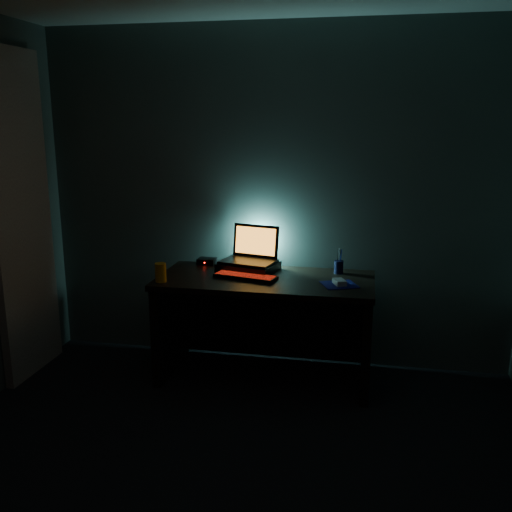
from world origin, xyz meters
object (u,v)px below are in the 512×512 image
Objects in this scene: juice_glass at (161,272)px; laptop at (251,253)px; mouse at (339,282)px; router at (207,261)px; pen_cup at (339,267)px; keyboard at (245,276)px.

laptop is at bearing 40.08° from juice_glass.
router reaches higher than mouse.
juice_glass is at bearing 164.63° from mouse.
juice_glass is 0.94× the size of router.
mouse is at bearing -17.24° from router.
pen_cup reaches higher than router.
pen_cup is (0.64, -0.00, -0.07)m from laptop.
laptop is 0.70m from juice_glass.
keyboard is 0.68m from pen_cup.
mouse is (0.66, -0.29, -0.10)m from laptop.
laptop reaches higher than router.
juice_glass is (-1.17, -0.45, 0.02)m from pen_cup.
laptop is 0.64m from pen_cup.
pen_cup is 0.68× the size of router.
laptop is 0.73m from mouse.
laptop is at bearing 179.89° from pen_cup.
keyboard is 3.34× the size of router.
router is (-0.36, 0.08, -0.10)m from laptop.
keyboard is at bearing -39.17° from router.
juice_glass is at bearing -126.49° from laptop.
mouse reaches higher than keyboard.
juice_glass is at bearing -159.05° from pen_cup.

